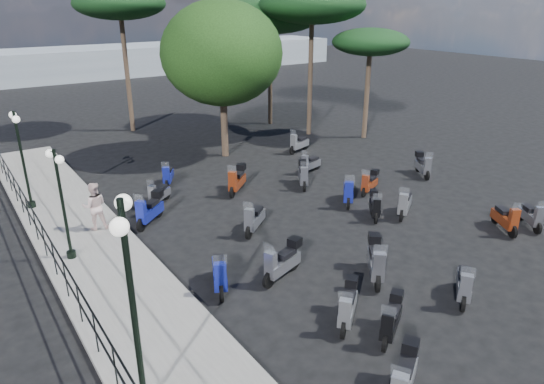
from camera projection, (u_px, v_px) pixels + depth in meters
ground at (335, 253)px, 15.79m from camera, size 120.00×120.00×0.00m
sidewalk at (107, 271)px, 14.60m from camera, size 3.00×30.00×0.15m
railing at (59, 262)px, 13.45m from camera, size 0.04×26.04×1.10m
lamp_post_0 at (132, 298)px, 8.66m from camera, size 0.70×1.24×4.47m
lamp_post_1 at (62, 198)px, 14.47m from camera, size 0.34×1.04×3.53m
lamp_post_2 at (22, 154)px, 18.13m from camera, size 0.30×1.12×3.80m
pedestrian_far at (95, 206)px, 16.82m from camera, size 0.97×0.84×1.72m
scooter_1 at (403, 380)px, 9.79m from camera, size 1.56×1.04×1.37m
scooter_2 at (220, 274)px, 13.63m from camera, size 0.96×1.66×1.43m
scooter_3 at (254, 219)px, 17.06m from camera, size 1.43×1.16×1.38m
scooter_4 at (159, 195)px, 19.39m from camera, size 1.30×0.99×1.22m
scooter_5 at (150, 210)px, 17.67m from camera, size 1.48×1.28×1.42m
scooter_7 at (348, 306)px, 12.18m from camera, size 1.37×1.16×1.31m
scooter_8 at (391, 320)px, 11.69m from camera, size 1.40×0.96×1.24m
scooter_9 at (282, 262)px, 14.17m from camera, size 1.71×0.82×1.41m
scooter_10 at (237, 180)px, 20.60m from camera, size 1.45×1.31×1.42m
scooter_11 at (168, 176)px, 21.43m from camera, size 0.94×1.41×1.26m
scooter_13 at (464, 285)px, 13.15m from camera, size 1.42×1.08×1.34m
scooter_14 at (376, 262)px, 14.14m from camera, size 1.35×1.54×1.48m
scooter_15 at (375, 206)px, 18.22m from camera, size 1.09×1.24×1.20m
scooter_16 at (303, 175)px, 21.28m from camera, size 1.10×1.49×1.35m
scooter_19 at (405, 204)px, 18.35m from camera, size 1.50×1.03×1.36m
scooter_20 at (348, 192)px, 19.45m from camera, size 1.30×1.41×1.44m
scooter_21 at (370, 183)px, 20.56m from camera, size 1.42×0.77×1.19m
scooter_22 at (310, 164)px, 23.04m from camera, size 1.49×0.62×1.21m
scooter_24 at (531, 216)px, 17.42m from camera, size 0.97×1.37×1.26m
scooter_25 at (505, 219)px, 17.13m from camera, size 0.98×1.49×1.33m
scooter_26 at (423, 165)px, 22.59m from camera, size 1.02×1.49×1.33m
scooter_27 at (299, 144)px, 26.13m from camera, size 1.67×0.77×1.37m
broadleaf_tree at (222, 54)px, 23.80m from camera, size 6.02×6.02×7.81m
pine_0 at (270, 15)px, 29.92m from camera, size 6.63×6.63×8.02m
pine_1 at (312, 5)px, 27.16m from camera, size 6.08×6.08×8.52m
pine_2 at (120, 4)px, 27.95m from camera, size 5.31×5.31×8.44m
pine_3 at (370, 43)px, 27.12m from camera, size 4.35×4.35×6.28m
distant_hills at (41, 65)px, 49.59m from camera, size 70.00×8.00×3.00m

